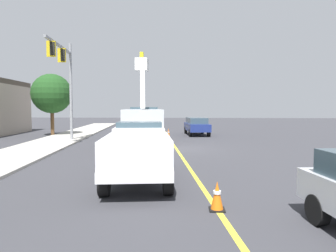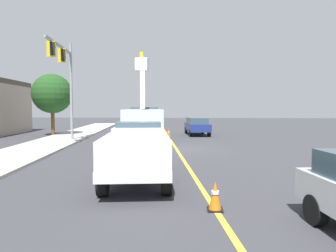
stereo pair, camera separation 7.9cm
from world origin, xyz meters
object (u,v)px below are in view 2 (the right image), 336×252
(utility_bucket_truck, at_px, (144,122))
(traffic_cone_leading, at_px, (215,196))
(service_pickup_truck, at_px, (137,150))
(traffic_cone_mid_front, at_px, (169,133))
(traffic_signal_mast, at_px, (65,72))
(passing_minivan, at_px, (197,125))

(utility_bucket_truck, relative_size, traffic_cone_leading, 11.19)
(service_pickup_truck, distance_m, traffic_cone_mid_front, 14.71)
(traffic_cone_mid_front, bearing_deg, traffic_signal_mast, 116.82)
(service_pickup_truck, bearing_deg, traffic_cone_leading, -139.28)
(traffic_cone_mid_front, xyz_separation_m, traffic_signal_mast, (-3.75, 7.42, 4.81))
(service_pickup_truck, relative_size, traffic_cone_leading, 7.71)
(traffic_cone_leading, relative_size, traffic_signal_mast, 0.10)
(service_pickup_truck, distance_m, traffic_signal_mast, 13.79)
(traffic_cone_mid_front, bearing_deg, utility_bucket_truck, 161.76)
(service_pickup_truck, distance_m, passing_minivan, 18.41)
(service_pickup_truck, relative_size, traffic_cone_mid_front, 6.60)
(traffic_cone_leading, relative_size, traffic_cone_mid_front, 0.86)
(utility_bucket_truck, height_order, service_pickup_truck, utility_bucket_truck)
(passing_minivan, height_order, traffic_signal_mast, traffic_signal_mast)
(service_pickup_truck, height_order, traffic_cone_mid_front, service_pickup_truck)
(utility_bucket_truck, bearing_deg, traffic_cone_mid_front, -18.24)
(utility_bucket_truck, height_order, traffic_cone_mid_front, utility_bucket_truck)
(passing_minivan, distance_m, traffic_cone_mid_front, 4.36)
(passing_minivan, distance_m, traffic_cone_leading, 21.15)
(utility_bucket_truck, xyz_separation_m, traffic_cone_mid_front, (4.46, -1.47, -1.17))
(passing_minivan, bearing_deg, service_pickup_truck, 171.79)
(utility_bucket_truck, distance_m, service_pickup_truck, 10.33)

